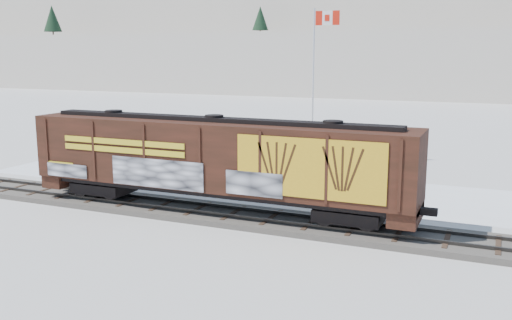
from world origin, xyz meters
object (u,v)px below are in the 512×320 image
at_px(flagpole, 314,107).
at_px(car_dark, 356,177).
at_px(car_silver, 275,170).
at_px(car_white, 292,177).
at_px(hopper_railcar, 215,158).

xyz_separation_m(flagpole, car_dark, (4.92, -7.17, -3.32)).
bearing_deg(car_silver, flagpole, -18.72).
bearing_deg(car_dark, flagpole, 31.22).
height_order(car_white, car_dark, car_white).
bearing_deg(hopper_railcar, flagpole, 89.65).
distance_m(hopper_railcar, car_dark, 10.07).
relative_size(car_silver, car_dark, 0.95).
xyz_separation_m(car_silver, car_dark, (4.95, 0.48, -0.08)).
distance_m(hopper_railcar, car_silver, 8.25).
height_order(hopper_railcar, car_silver, hopper_railcar).
height_order(flagpole, car_silver, flagpole).
bearing_deg(car_white, car_silver, 69.57).
relative_size(hopper_railcar, car_dark, 3.87).
relative_size(flagpole, car_dark, 2.19).
bearing_deg(car_silver, hopper_railcar, 161.02).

